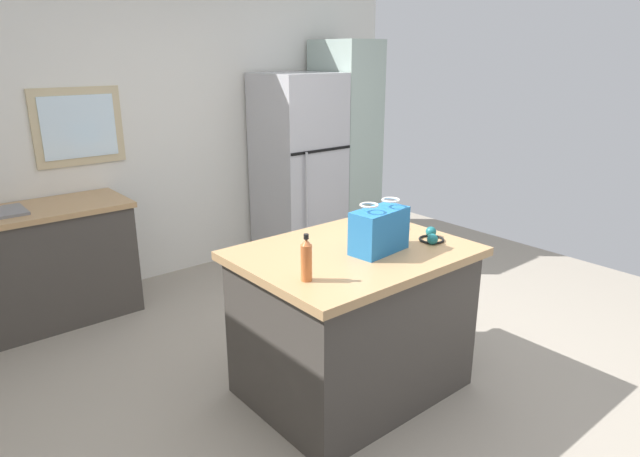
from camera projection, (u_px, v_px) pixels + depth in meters
ground at (377, 383)px, 3.41m from camera, size 6.12×6.12×0.00m
back_wall at (175, 134)px, 4.88m from camera, size 4.82×0.13×2.53m
kitchen_island at (353, 320)px, 3.23m from camera, size 1.27×0.97×0.90m
refrigerator at (298, 168)px, 5.33m from camera, size 0.71×0.73×1.78m
tall_cabinet at (345, 146)px, 5.65m from camera, size 0.46×0.65×2.07m
sink_counter at (34, 266)px, 4.04m from camera, size 1.39×0.60×1.07m
shopping_bag at (379, 230)px, 3.03m from camera, size 0.35×0.20×0.29m
small_box at (376, 220)px, 3.42m from camera, size 0.16×0.14×0.12m
bottle at (306, 260)px, 2.64m from camera, size 0.06×0.06×0.24m
ear_defenders at (432, 237)px, 3.24m from camera, size 0.21×0.21×0.06m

